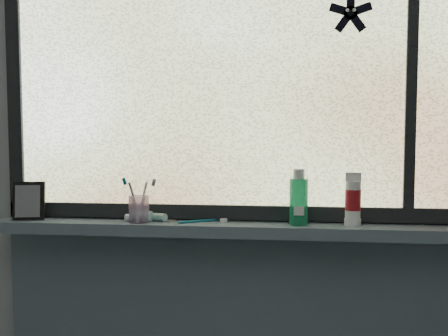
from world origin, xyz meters
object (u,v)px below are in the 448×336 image
Objects in this scene: vanity_mirror at (29,201)px; cream_tube at (353,197)px; toothbrush_cup at (139,209)px; mouthwash_bottle at (299,197)px.

vanity_mirror is 1.07× the size of cream_tube.
vanity_mirror is 1.48× the size of toothbrush_cup.
cream_tube reaches higher than toothbrush_cup.
vanity_mirror is 0.40m from toothbrush_cup.
toothbrush_cup is 0.54m from mouthwash_bottle.
vanity_mirror is 1.12m from cream_tube.
mouthwash_bottle is at bearing -178.55° from cream_tube.
cream_tube reaches higher than vanity_mirror.
mouthwash_bottle reaches higher than toothbrush_cup.
mouthwash_bottle is 1.22× the size of cream_tube.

